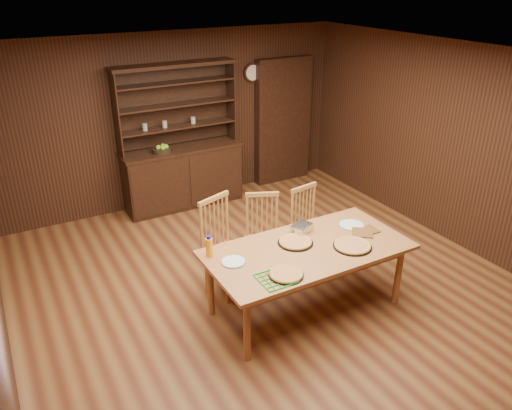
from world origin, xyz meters
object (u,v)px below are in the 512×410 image
chair_center (263,232)px  chair_right (308,224)px  chair_left (221,242)px  juice_bottle (209,247)px  china_hutch (182,169)px  dining_table (307,254)px

chair_center → chair_right: bearing=14.7°
chair_left → juice_bottle: (-0.34, -0.43, 0.25)m
chair_center → juice_bottle: bearing=-126.9°
china_hutch → juice_bottle: 2.93m
chair_center → chair_right: chair_right is taller
chair_right → juice_bottle: chair_right is taller
dining_table → juice_bottle: juice_bottle is taller
juice_bottle → chair_left: bearing=52.1°
chair_left → juice_bottle: size_ratio=4.96×
china_hutch → chair_center: china_hutch is taller
chair_center → chair_right: (0.58, -0.09, 0.00)m
chair_left → china_hutch: bearing=59.1°
juice_bottle → china_hutch: bearing=74.0°
chair_right → juice_bottle: 1.59m
chair_center → china_hutch: bearing=116.7°
chair_center → juice_bottle: (-0.92, -0.52, 0.32)m
dining_table → china_hutch: bearing=92.8°
china_hutch → chair_left: bearing=-101.2°
china_hutch → dining_table: size_ratio=1.02×
chair_center → chair_right: size_ratio=0.99×
dining_table → chair_right: bearing=54.9°
juice_bottle → dining_table: bearing=-20.3°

